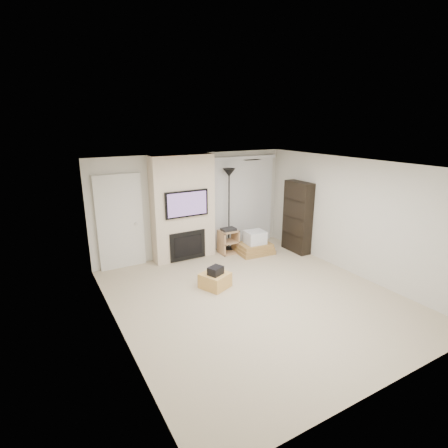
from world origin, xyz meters
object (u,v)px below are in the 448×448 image
ottoman (215,280)px  box_stack (255,245)px  floor_lamp (229,187)px  av_stand (228,240)px  bookshelf (298,217)px

ottoman → box_stack: bearing=33.7°
ottoman → floor_lamp: floor_lamp is taller
ottoman → av_stand: bearing=51.7°
floor_lamp → ottoman: bearing=-127.6°
av_stand → box_stack: (0.57, -0.34, -0.12)m
av_stand → bookshelf: size_ratio=0.37×
box_stack → floor_lamp: bearing=127.4°
av_stand → bookshelf: (1.60, -0.72, 0.55)m
box_stack → av_stand: bearing=149.2°
av_stand → box_stack: av_stand is taller
box_stack → bookshelf: bearing=-20.2°
floor_lamp → bookshelf: bearing=-32.9°
floor_lamp → bookshelf: floor_lamp is taller
ottoman → box_stack: size_ratio=0.55×
floor_lamp → av_stand: floor_lamp is taller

